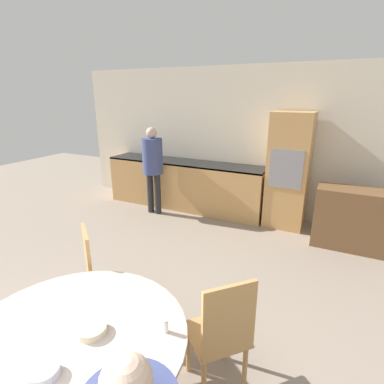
{
  "coord_description": "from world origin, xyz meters",
  "views": [
    {
      "loc": [
        1.42,
        0.06,
        2.11
      ],
      "look_at": [
        0.05,
        2.84,
        1.1
      ],
      "focal_mm": 28.0,
      "sensor_mm": 36.0,
      "label": 1
    }
  ],
  "objects": [
    {
      "name": "dining_table",
      "position": [
        0.15,
        1.01,
        0.52
      ],
      "size": [
        1.38,
        1.38,
        0.75
      ],
      "color": "brown",
      "rests_on": "ground_plane"
    },
    {
      "name": "chair_far_right",
      "position": [
        0.87,
        1.64,
        0.55
      ],
      "size": [
        0.57,
        0.57,
        0.98
      ],
      "rotation": [
        0.0,
        0.0,
        3.96
      ],
      "color": "tan",
      "rests_on": "ground_plane"
    },
    {
      "name": "kitchen_counter",
      "position": [
        -1.17,
        4.97,
        0.47
      ],
      "size": [
        3.1,
        0.6,
        0.91
      ],
      "color": "tan",
      "rests_on": "ground_plane"
    },
    {
      "name": "sideboard",
      "position": [
        1.77,
        4.56,
        0.44
      ],
      "size": [
        1.1,
        0.45,
        0.87
      ],
      "color": "brown",
      "rests_on": "ground_plane"
    },
    {
      "name": "person_standing",
      "position": [
        -1.54,
        4.45,
        0.97
      ],
      "size": [
        0.36,
        0.36,
        1.58
      ],
      "color": "#262628",
      "rests_on": "ground_plane"
    },
    {
      "name": "wall_back",
      "position": [
        0.0,
        5.31,
        1.3
      ],
      "size": [
        7.14,
        0.05,
        2.6
      ],
      "color": "silver",
      "rests_on": "ground_plane"
    },
    {
      "name": "bowl_centre",
      "position": [
        0.24,
        1.09,
        0.77
      ],
      "size": [
        0.18,
        0.18,
        0.04
      ],
      "color": "beige",
      "rests_on": "dining_table"
    },
    {
      "name": "chair_far_left",
      "position": [
        -0.52,
        1.69,
        0.55
      ],
      "size": [
        0.56,
        0.56,
        0.98
      ],
      "rotation": [
        0.0,
        0.0,
        5.59
      ],
      "color": "tan",
      "rests_on": "ground_plane"
    },
    {
      "name": "salt_shaker",
      "position": [
        0.63,
        1.29,
        0.79
      ],
      "size": [
        0.03,
        0.03,
        0.09
      ],
      "color": "white",
      "rests_on": "dining_table"
    },
    {
      "name": "bowl_near",
      "position": [
        0.23,
        0.76,
        0.78
      ],
      "size": [
        0.16,
        0.16,
        0.05
      ],
      "color": "silver",
      "rests_on": "dining_table"
    },
    {
      "name": "oven_unit",
      "position": [
        0.73,
        4.97,
        0.93
      ],
      "size": [
        0.63,
        0.59,
        1.87
      ],
      "color": "tan",
      "rests_on": "ground_plane"
    }
  ]
}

